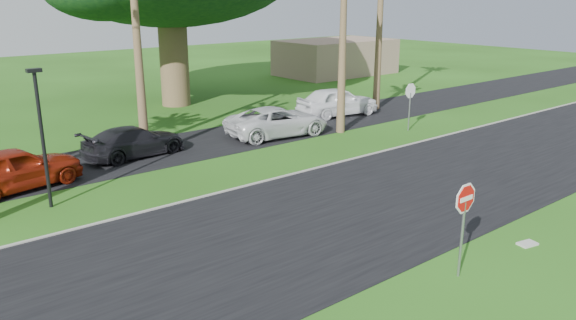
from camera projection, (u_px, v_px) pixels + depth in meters
The scene contains 13 objects.
ground at pixel (359, 242), 16.18m from camera, with size 120.00×120.00×0.00m, color #214812.
road at pixel (313, 221), 17.67m from camera, with size 120.00×8.00×0.02m, color black.
parking_strip at pixel (159, 151), 25.47m from camera, with size 120.00×5.00×0.02m, color black.
curb at pixel (240, 187), 20.67m from camera, with size 120.00×0.12×0.06m, color gray.
stop_sign_near at pixel (464, 211), 13.75m from camera, with size 1.05×0.07×2.62m.
stop_sign_far at pixel (410, 97), 28.89m from camera, with size 1.05×0.07×2.62m.
streetlight_right at pixel (42, 130), 18.12m from camera, with size 0.45×0.25×4.64m.
building_far at pixel (336, 57), 49.61m from camera, with size 10.00×6.00×3.00m, color gray.
car_red at pixel (15, 169), 20.25m from camera, with size 1.89×4.70×1.60m, color maroon.
car_dark at pixel (134, 142), 24.51m from camera, with size 1.87×4.60×1.33m, color black.
car_minivan at pixel (277, 122), 28.05m from camera, with size 2.43×5.28×1.47m, color silver.
car_pickup at pixel (338, 102), 32.73m from camera, with size 1.97×4.90×1.67m, color white.
utility_slab at pixel (527, 244), 16.02m from camera, with size 0.55×0.35×0.06m, color #AAABA2.
Camera 1 is at (-10.95, -10.21, 6.89)m, focal length 35.00 mm.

